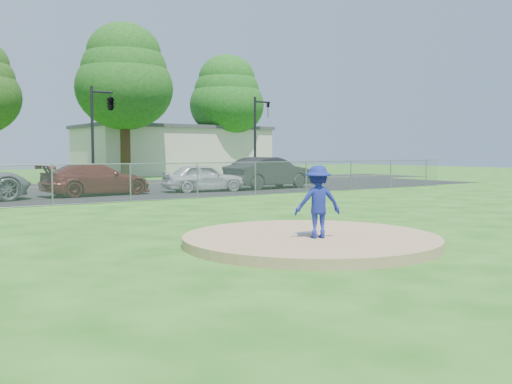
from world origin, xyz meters
TOP-DOWN VIEW (x-y plane):
  - ground at (0.00, 10.00)m, footprint 120.00×120.00m
  - pitchers_mound at (0.00, 0.00)m, footprint 5.40×5.40m
  - pitching_rubber at (0.00, 0.20)m, footprint 0.60×0.15m
  - chain_link_fence at (0.00, 12.00)m, footprint 40.00×0.06m
  - parking_lot at (0.00, 16.50)m, footprint 50.00×8.00m
  - street at (0.00, 24.00)m, footprint 60.00×7.00m
  - commercial_building at (16.00, 38.00)m, footprint 16.40×9.40m
  - tree_right at (9.00, 32.00)m, footprint 7.28×7.28m
  - tree_far_right at (20.00, 35.00)m, footprint 6.72×6.72m
  - traffic_signal_center at (3.97, 22.00)m, footprint 1.42×2.48m
  - traffic_signal_right at (14.24, 22.00)m, footprint 1.28×0.20m
  - pitcher at (-0.13, -0.38)m, footprint 1.10×0.89m
  - parked_car_darkred at (1.07, 16.03)m, footprint 5.07×2.40m
  - parked_car_pearl at (6.25, 15.39)m, footprint 4.25×2.30m
  - parked_car_charcoal at (10.35, 15.49)m, footprint 5.25×2.29m

SIDE VIEW (x-z plane):
  - ground at x=0.00m, z-range 0.00..0.00m
  - street at x=0.00m, z-range 0.00..0.01m
  - parking_lot at x=0.00m, z-range 0.00..0.01m
  - pitchers_mound at x=0.00m, z-range 0.00..0.20m
  - pitching_rubber at x=0.00m, z-range 0.20..0.24m
  - parked_car_pearl at x=6.25m, z-range 0.01..1.38m
  - parked_car_darkred at x=1.07m, z-range 0.01..1.44m
  - chain_link_fence at x=0.00m, z-range 0.00..1.50m
  - parked_car_charcoal at x=10.35m, z-range 0.01..1.69m
  - pitcher at x=-0.13m, z-range 0.20..1.68m
  - commercial_building at x=16.00m, z-range 0.01..4.31m
  - traffic_signal_right at x=14.24m, z-range 0.56..6.16m
  - traffic_signal_center at x=3.97m, z-range 1.81..7.41m
  - tree_far_right at x=20.00m, z-range 1.69..12.43m
  - tree_right at x=9.00m, z-range 1.83..13.47m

